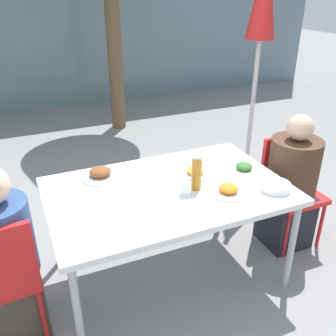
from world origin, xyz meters
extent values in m
plane|color=gray|center=(0.00, 0.00, 0.00)|extent=(24.00, 24.00, 0.00)
cube|color=slate|center=(0.00, 4.60, 1.50)|extent=(10.00, 0.20, 3.00)
cube|color=white|center=(0.00, 0.00, 0.71)|extent=(1.57, 1.00, 0.04)
cylinder|color=#B7B7B7|center=(-0.72, -0.44, 0.35)|extent=(0.04, 0.04, 0.69)
cylinder|color=#B7B7B7|center=(0.72, -0.44, 0.35)|extent=(0.04, 0.04, 0.69)
cylinder|color=#B7B7B7|center=(-0.72, 0.44, 0.35)|extent=(0.04, 0.04, 0.69)
cylinder|color=#B7B7B7|center=(0.72, 0.44, 0.35)|extent=(0.04, 0.04, 0.69)
cube|color=red|center=(-1.08, -0.08, 0.43)|extent=(0.43, 0.43, 0.04)
cylinder|color=red|center=(-0.93, 0.10, 0.20)|extent=(0.03, 0.03, 0.41)
cylinder|color=red|center=(-0.90, -0.24, 0.20)|extent=(0.03, 0.03, 0.41)
cube|color=#473D33|center=(-1.03, -0.08, 0.22)|extent=(0.33, 0.33, 0.45)
cylinder|color=navy|center=(-1.03, -0.08, 0.68)|extent=(0.35, 0.35, 0.46)
cube|color=red|center=(1.08, -0.02, 0.43)|extent=(0.41, 0.41, 0.04)
cube|color=red|center=(1.09, 0.16, 0.66)|extent=(0.40, 0.04, 0.42)
cylinder|color=red|center=(1.25, -0.19, 0.20)|extent=(0.03, 0.03, 0.41)
cylinder|color=red|center=(0.91, -0.18, 0.20)|extent=(0.03, 0.03, 0.41)
cylinder|color=red|center=(1.26, 0.15, 0.20)|extent=(0.03, 0.03, 0.41)
cylinder|color=red|center=(0.92, 0.16, 0.20)|extent=(0.03, 0.03, 0.41)
cube|color=black|center=(1.03, -0.02, 0.22)|extent=(0.35, 0.35, 0.45)
cylinder|color=#472D1E|center=(1.03, -0.02, 0.68)|extent=(0.38, 0.38, 0.46)
sphere|color=beige|center=(1.03, -0.02, 1.01)|extent=(0.19, 0.19, 0.19)
cylinder|color=#333333|center=(1.37, 1.02, 0.03)|extent=(0.36, 0.36, 0.05)
cylinder|color=#BCBCBC|center=(1.37, 1.02, 1.14)|extent=(0.04, 0.04, 2.29)
cylinder|color=white|center=(0.25, 0.10, 0.74)|extent=(0.23, 0.23, 0.01)
ellipsoid|color=gold|center=(0.25, 0.10, 0.77)|extent=(0.12, 0.12, 0.05)
cylinder|color=white|center=(-0.37, 0.33, 0.74)|extent=(0.27, 0.27, 0.01)
ellipsoid|color=brown|center=(-0.37, 0.33, 0.77)|extent=(0.15, 0.15, 0.06)
cylinder|color=white|center=(0.33, -0.22, 0.74)|extent=(0.22, 0.22, 0.01)
ellipsoid|color=orange|center=(0.33, -0.22, 0.77)|extent=(0.12, 0.12, 0.05)
cylinder|color=white|center=(0.60, 0.01, 0.74)|extent=(0.21, 0.21, 0.01)
ellipsoid|color=#33702D|center=(0.60, 0.01, 0.77)|extent=(0.12, 0.12, 0.05)
cylinder|color=#B7751E|center=(0.17, -0.08, 0.84)|extent=(0.07, 0.07, 0.22)
cylinder|color=white|center=(0.17, -0.08, 0.96)|extent=(0.05, 0.05, 0.02)
cylinder|color=white|center=(0.07, -0.11, 0.78)|extent=(0.07, 0.07, 0.10)
cylinder|color=white|center=(0.64, -0.29, 0.75)|extent=(0.20, 0.20, 0.05)
cylinder|color=brown|center=(0.59, 3.18, 1.07)|extent=(0.20, 0.20, 2.14)
camera|label=1|loc=(-0.85, -1.96, 1.95)|focal=40.00mm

